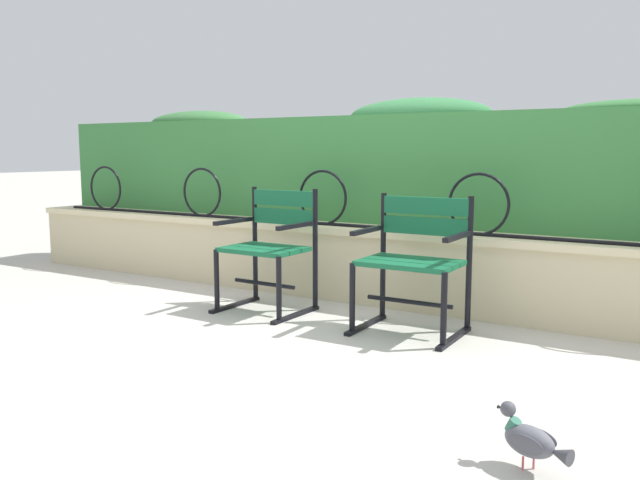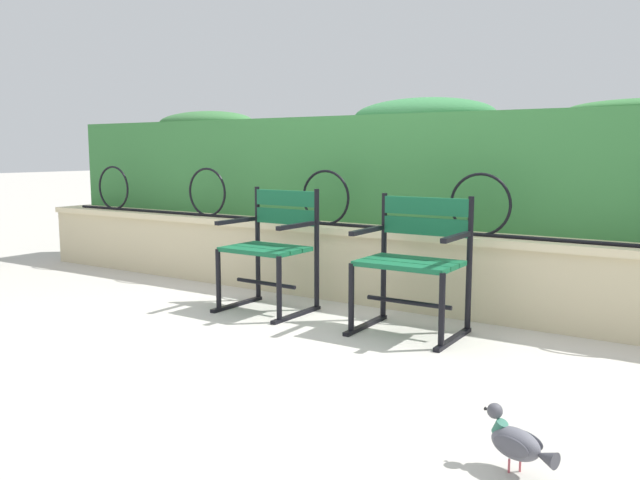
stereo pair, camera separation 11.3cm
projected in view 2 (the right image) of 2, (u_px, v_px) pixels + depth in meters
ground_plane at (314, 326)px, 4.18m from camera, size 60.00×60.00×0.00m
stone_wall at (377, 264)px, 4.84m from camera, size 7.10×0.41×0.56m
iron_arch_fence at (333, 203)px, 4.90m from camera, size 6.56×0.02×0.42m
hedge_row at (402, 164)px, 5.16m from camera, size 6.96×0.60×0.97m
park_chair_left at (272, 245)px, 4.58m from camera, size 0.59×0.53×0.85m
park_chair_right at (414, 258)px, 4.01m from camera, size 0.63×0.53×0.84m
pigeon_near_chairs at (517, 442)px, 2.26m from camera, size 0.29×0.16×0.22m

